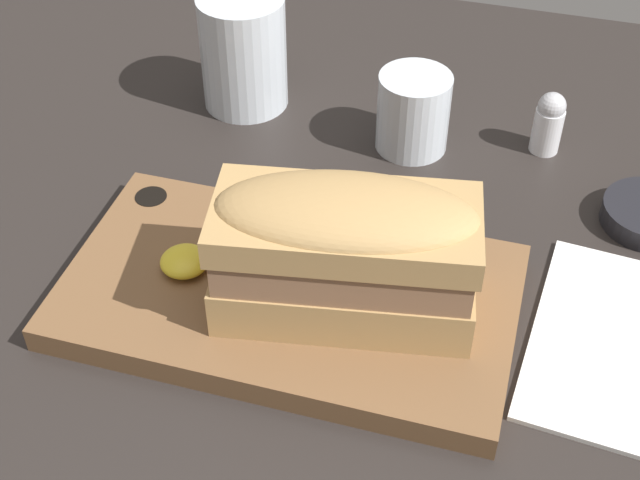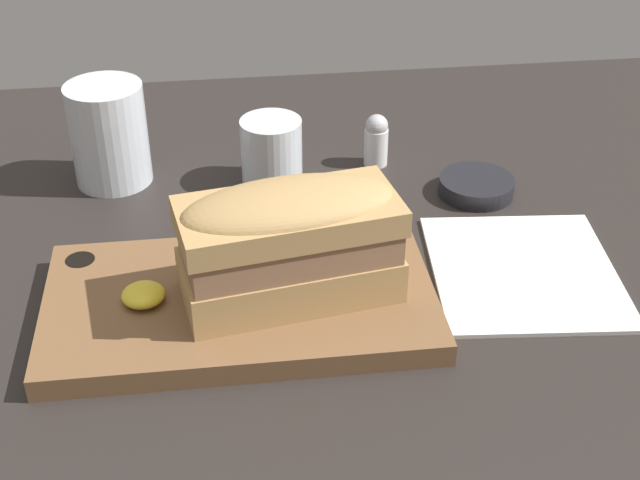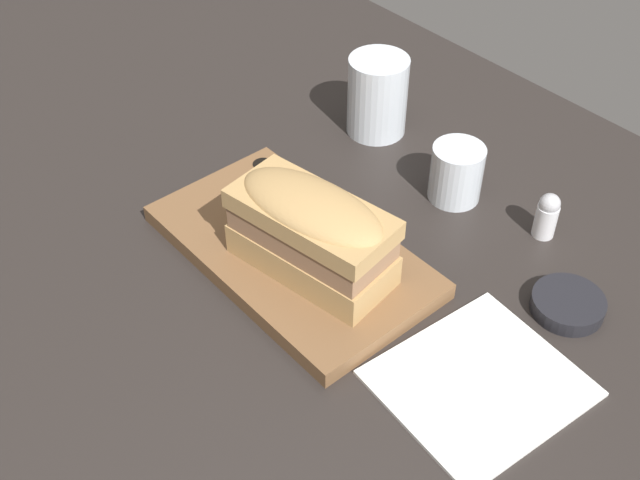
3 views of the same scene
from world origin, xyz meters
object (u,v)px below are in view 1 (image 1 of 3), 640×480
at_px(sandwich, 345,248).
at_px(wine_glass, 413,116).
at_px(salt_shaker, 549,122).
at_px(serving_board, 288,296).
at_px(water_glass, 244,59).

distance_m(sandwich, wine_glass, 0.23).
relative_size(wine_glass, salt_shaker, 1.22).
relative_size(sandwich, wine_glass, 2.63).
distance_m(serving_board, sandwich, 0.08).
distance_m(water_glass, wine_glass, 0.17).
height_order(serving_board, wine_glass, wine_glass).
height_order(serving_board, sandwich, sandwich).
distance_m(serving_board, water_glass, 0.27).
xyz_separation_m(serving_board, salt_shaker, (0.16, 0.24, 0.02)).
bearing_deg(salt_shaker, sandwich, -115.16).
distance_m(serving_board, wine_glass, 0.22).
bearing_deg(salt_shaker, wine_glass, -167.07).
xyz_separation_m(water_glass, salt_shaker, (0.28, 0.00, -0.02)).
bearing_deg(salt_shaker, serving_board, -123.27).
relative_size(sandwich, water_glass, 1.75).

